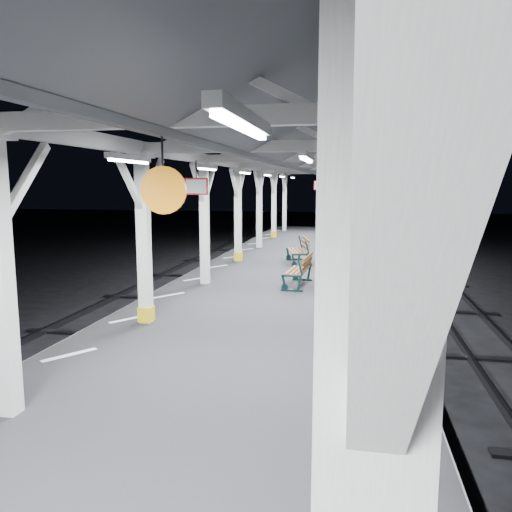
% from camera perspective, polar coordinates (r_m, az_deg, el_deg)
% --- Properties ---
extents(ground, '(120.00, 120.00, 0.00)m').
position_cam_1_polar(ground, '(8.12, -4.35, -19.01)').
color(ground, black).
rests_on(ground, ground).
extents(platform, '(6.00, 50.00, 1.00)m').
position_cam_1_polar(platform, '(7.91, -4.39, -15.79)').
color(platform, black).
rests_on(platform, ground).
extents(hazard_stripes_left, '(1.00, 48.00, 0.01)m').
position_cam_1_polar(hazard_stripes_left, '(8.66, -20.53, -10.54)').
color(hazard_stripes_left, silver).
rests_on(hazard_stripes_left, platform).
extents(hazard_stripes_right, '(1.00, 48.00, 0.01)m').
position_cam_1_polar(hazard_stripes_right, '(7.48, 14.49, -13.29)').
color(hazard_stripes_right, silver).
rests_on(hazard_stripes_right, platform).
extents(canopy, '(5.40, 49.00, 4.65)m').
position_cam_1_polar(canopy, '(7.26, -4.79, 14.87)').
color(canopy, silver).
rests_on(canopy, platform).
extents(bench_mid, '(0.70, 1.60, 0.85)m').
position_cam_1_polar(bench_mid, '(13.36, 5.15, -1.56)').
color(bench_mid, black).
rests_on(bench_mid, platform).
extents(bench_far, '(0.99, 1.75, 0.90)m').
position_cam_1_polar(bench_far, '(17.13, 5.04, 0.70)').
color(bench_far, black).
rests_on(bench_far, platform).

